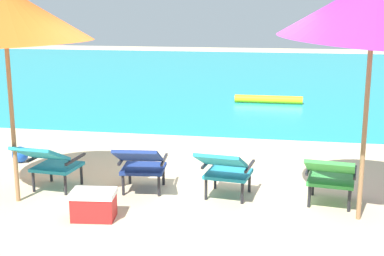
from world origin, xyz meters
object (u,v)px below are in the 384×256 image
object	(u,v)px
beach_umbrella_left	(4,15)
beach_umbrella_right	(374,9)
swim_buoy	(268,99)
lounge_chair_near_right	(225,168)
beach_ball	(20,154)
lounge_chair_near_left	(141,163)
cooler_box	(94,205)
lounge_chair_far_left	(49,161)
lounge_chair_far_right	(331,174)

from	to	relation	value
beach_umbrella_left	beach_umbrella_right	size ratio (longest dim) A/B	0.97
swim_buoy	lounge_chair_near_right	xyz separation A→B (m)	(-0.25, -6.66, 0.31)
lounge_chair_near_right	beach_umbrella_left	bearing A→B (deg)	-169.51
beach_ball	beach_umbrella_left	bearing A→B (deg)	-63.09
beach_umbrella_left	beach_umbrella_right	distance (m)	3.91
lounge_chair_near_left	cooler_box	xyz separation A→B (m)	(-0.30, -0.83, -0.24)
lounge_chair_far_left	beach_umbrella_left	xyz separation A→B (m)	(-0.26, -0.35, 1.76)
beach_ball	lounge_chair_near_right	bearing A→B (deg)	-18.32
lounge_chair_far_right	beach_ball	world-z (taller)	lounge_chair_far_right
lounge_chair_far_right	lounge_chair_far_left	bearing A→B (deg)	-178.81
lounge_chair_near_left	beach_ball	xyz separation A→B (m)	(-2.14, 1.02, -0.28)
cooler_box	beach_umbrella_right	bearing A→B (deg)	10.24
lounge_chair_far_left	lounge_chair_near_right	bearing A→B (deg)	2.63
cooler_box	lounge_chair_near_right	bearing A→B (deg)	31.27
beach_ball	swim_buoy	bearing A→B (deg)	58.69
beach_umbrella_left	beach_ball	xyz separation A→B (m)	(-0.76, 1.49, -2.04)
lounge_chair_far_left	beach_umbrella_left	bearing A→B (deg)	-126.55
beach_ball	cooler_box	size ratio (longest dim) A/B	0.47
swim_buoy	lounge_chair_far_left	size ratio (longest dim) A/B	1.74
lounge_chair_near_right	lounge_chair_far_left	bearing A→B (deg)	-177.37
lounge_chair_near_left	beach_umbrella_right	size ratio (longest dim) A/B	0.35
lounge_chair_far_right	beach_umbrella_right	distance (m)	1.86
beach_umbrella_right	lounge_chair_near_left	bearing A→B (deg)	172.74
swim_buoy	lounge_chair_near_right	distance (m)	6.67
beach_umbrella_left	beach_ball	distance (m)	2.64
beach_umbrella_right	beach_ball	size ratio (longest dim) A/B	10.91
beach_umbrella_left	lounge_chair_near_left	bearing A→B (deg)	18.82
lounge_chair_far_left	lounge_chair_near_left	distance (m)	1.13
lounge_chair_near_right	beach_ball	xyz separation A→B (m)	(-3.17, 1.05, -0.28)
lounge_chair_far_left	lounge_chair_near_right	size ratio (longest dim) A/B	0.98
swim_buoy	cooler_box	xyz separation A→B (m)	(-1.57, -7.47, 0.06)
lounge_chair_far_right	swim_buoy	bearing A→B (deg)	98.13
lounge_chair_near_right	beach_ball	world-z (taller)	lounge_chair_near_right
lounge_chair_far_left	lounge_chair_near_left	world-z (taller)	same
swim_buoy	lounge_chair_far_right	bearing A→B (deg)	-81.87
lounge_chair_far_left	beach_ball	bearing A→B (deg)	131.52
lounge_chair_near_left	swim_buoy	bearing A→B (deg)	79.16
lounge_chair_near_left	lounge_chair_far_right	bearing A→B (deg)	-1.41
swim_buoy	cooler_box	bearing A→B (deg)	-101.89
lounge_chair_near_right	cooler_box	size ratio (longest dim) A/B	1.85
lounge_chair_far_left	cooler_box	distance (m)	1.11
lounge_chair_far_left	lounge_chair_far_right	world-z (taller)	same
swim_buoy	beach_ball	world-z (taller)	beach_ball
beach_umbrella_left	cooler_box	xyz separation A→B (m)	(1.08, -0.36, -2.00)
swim_buoy	lounge_chair_far_right	xyz separation A→B (m)	(0.96, -6.69, 0.31)
lounge_chair_far_left	beach_umbrella_left	world-z (taller)	beach_umbrella_left
lounge_chair_near_right	lounge_chair_far_right	bearing A→B (deg)	-1.40
lounge_chair_near_right	cooler_box	distance (m)	1.57
lounge_chair_far_left	lounge_chair_far_right	xyz separation A→B (m)	(3.35, 0.07, 0.00)
lounge_chair_far_right	cooler_box	xyz separation A→B (m)	(-2.53, -0.78, -0.24)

